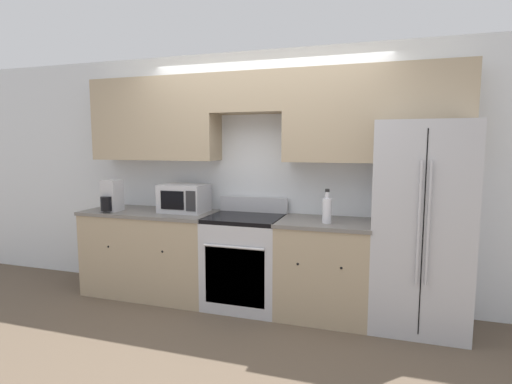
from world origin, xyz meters
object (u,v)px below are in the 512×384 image
(microwave, at_px, (184,198))
(bottle, at_px, (327,210))
(refrigerator, at_px, (419,226))
(oven_range, at_px, (245,261))

(microwave, height_order, bottle, bottle)
(refrigerator, height_order, microwave, refrigerator)
(oven_range, distance_m, bottle, 1.01)
(refrigerator, relative_size, bottle, 5.85)
(oven_range, relative_size, microwave, 2.27)
(bottle, bearing_deg, refrigerator, 9.32)
(refrigerator, xyz_separation_m, microwave, (-2.33, 0.02, 0.15))
(microwave, bearing_deg, bottle, -5.64)
(oven_range, relative_size, bottle, 3.45)
(oven_range, xyz_separation_m, bottle, (0.83, -0.09, 0.58))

